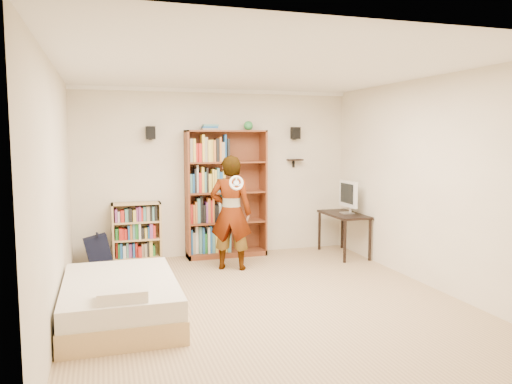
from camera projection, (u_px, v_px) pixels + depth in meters
ground at (263, 300)px, 5.93m from camera, size 4.50×5.00×0.01m
room_shell at (263, 152)px, 5.74m from camera, size 4.52×5.02×2.71m
crown_molding at (264, 72)px, 5.64m from camera, size 4.50×5.00×0.06m
speaker_left at (151, 133)px, 7.68m from camera, size 0.14×0.12×0.20m
speaker_right at (296, 133)px, 8.39m from camera, size 0.14×0.12×0.20m
wall_shelf at (295, 160)px, 8.45m from camera, size 0.25×0.16×0.02m
tall_bookshelf at (226, 194)px, 8.05m from camera, size 1.29×0.38×2.04m
low_bookshelf at (137, 232)px, 7.74m from camera, size 0.74×0.28×0.93m
computer_desk at (343, 234)px, 8.19m from camera, size 0.51×1.02×0.69m
imac at (347, 197)px, 8.12m from camera, size 0.17×0.54×0.53m
daybed at (120, 295)px, 5.30m from camera, size 1.18×1.81×0.53m
person at (231, 213)px, 7.26m from camera, size 0.72×0.62×1.67m
wii_wheel at (236, 183)px, 6.91m from camera, size 0.21×0.08×0.21m
navy_bag at (98, 251)px, 7.39m from camera, size 0.40×0.28×0.50m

